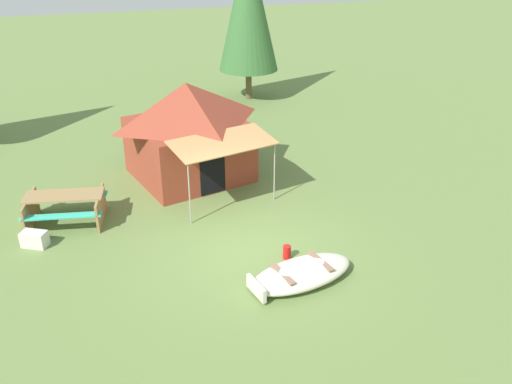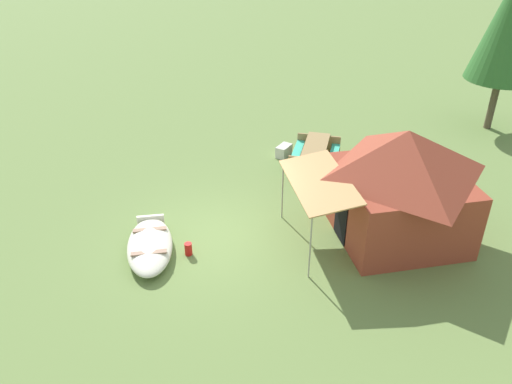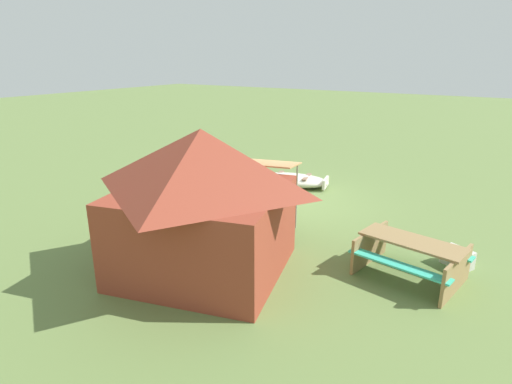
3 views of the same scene
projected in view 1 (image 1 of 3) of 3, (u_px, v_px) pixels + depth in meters
name	position (u px, v px, depth m)	size (l,w,h in m)	color
ground_plane	(247.00, 246.00, 12.72)	(80.00, 80.00, 0.00)	olive
beached_rowboat	(301.00, 274.00, 11.38)	(2.55, 1.54, 0.39)	beige
canvas_cabin_tent	(188.00, 129.00, 15.65)	(3.93, 4.89, 2.84)	brown
picnic_table	(65.00, 205.00, 13.56)	(2.13, 1.73, 0.77)	#96774A
cooler_box	(34.00, 239.00, 12.66)	(0.58, 0.33, 0.37)	silver
fuel_can	(287.00, 252.00, 12.21)	(0.18, 0.18, 0.32)	red
pine_tree_back_left	(248.00, 5.00, 21.84)	(2.48, 2.48, 6.48)	brown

